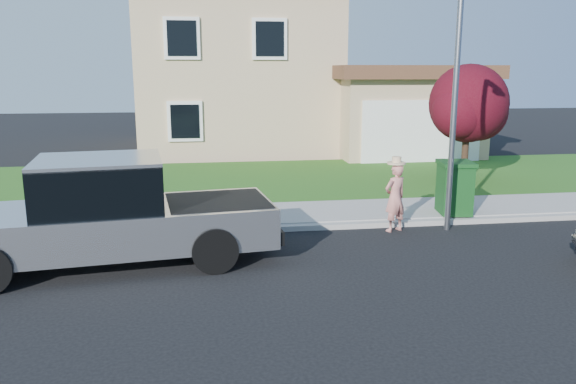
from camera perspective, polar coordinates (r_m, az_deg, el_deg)
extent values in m
plane|color=black|center=(9.67, 0.75, -8.77)|extent=(80.00, 80.00, 0.00)
cube|color=gray|center=(12.53, 3.19, -3.54)|extent=(40.00, 0.20, 0.12)
cube|color=gray|center=(13.57, 2.27, -2.23)|extent=(40.00, 2.00, 0.15)
cube|color=#225017|center=(17.91, -0.36, 1.26)|extent=(40.00, 7.00, 0.10)
cube|color=tan|center=(25.95, -5.26, 11.63)|extent=(8.00, 9.00, 6.40)
cube|color=tan|center=(24.32, 10.85, 7.65)|extent=(5.50, 6.00, 3.20)
cube|color=white|center=(21.53, 13.43, 6.02)|extent=(4.60, 0.12, 2.30)
cube|color=#4C2D1E|center=(24.25, 11.02, 11.89)|extent=(6.20, 6.80, 0.50)
cube|color=white|center=(21.41, -10.73, 15.09)|extent=(1.30, 0.10, 1.50)
cube|color=white|center=(21.53, -1.88, 15.28)|extent=(1.30, 0.10, 1.50)
cube|color=black|center=(21.46, -10.41, 7.07)|extent=(1.30, 0.10, 1.50)
cylinder|color=black|center=(11.86, -26.38, -4.01)|extent=(0.84, 0.40, 0.81)
cylinder|color=black|center=(9.90, -7.47, -5.86)|extent=(0.84, 0.40, 0.81)
cylinder|color=black|center=(11.69, -8.75, -3.08)|extent=(0.84, 0.40, 0.81)
cube|color=silver|center=(10.65, -17.49, -3.38)|extent=(6.00, 2.72, 0.73)
cube|color=black|center=(10.49, -18.59, 0.65)|extent=(2.35, 2.14, 0.86)
cube|color=silver|center=(10.41, -18.76, 3.06)|extent=(2.35, 2.14, 0.08)
cube|color=black|center=(10.65, -7.18, -0.98)|extent=(2.03, 1.94, 0.06)
cube|color=black|center=(10.96, -1.94, -3.41)|extent=(0.36, 1.93, 0.25)
cube|color=black|center=(11.66, -22.27, 0.98)|extent=(0.15, 0.24, 0.18)
imported|color=tan|center=(12.44, 10.82, -0.56)|extent=(0.65, 0.55, 1.51)
cylinder|color=#DAB98B|center=(12.30, 10.96, 2.95)|extent=(0.40, 0.40, 0.04)
cylinder|color=#DAB98B|center=(12.29, 10.97, 3.23)|extent=(0.20, 0.20, 0.14)
cylinder|color=black|center=(18.06, 17.52, 3.57)|extent=(0.20, 0.20, 1.63)
sphere|color=#430E17|center=(17.90, 17.85, 8.57)|extent=(2.34, 2.34, 2.34)
sphere|color=#430E17|center=(18.42, 18.81, 7.64)|extent=(1.73, 1.73, 1.73)
sphere|color=#430E17|center=(17.46, 17.03, 7.87)|extent=(1.63, 1.63, 1.63)
cube|color=#113E15|center=(13.79, 16.56, 0.27)|extent=(0.79, 0.89, 1.15)
cube|color=#113E15|center=(13.68, 16.72, 2.80)|extent=(0.87, 0.97, 0.09)
cylinder|color=slate|center=(12.57, 16.50, 7.65)|extent=(0.12, 0.12, 5.14)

